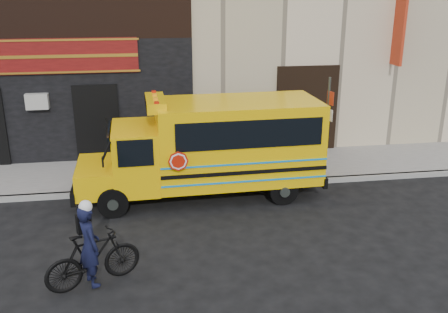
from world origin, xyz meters
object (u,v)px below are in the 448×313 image
sign_pole (327,126)px  cyclist (90,248)px  bicycle (93,259)px  school_bus (214,145)px

sign_pole → cyclist: 8.14m
bicycle → cyclist: bearing=111.4°
bicycle → cyclist: 0.28m
bicycle → cyclist: (-0.04, -0.04, 0.27)m
sign_pole → bicycle: size_ratio=1.67×
school_bus → bicycle: bearing=-125.8°
school_bus → bicycle: (-3.01, -4.17, -0.93)m
school_bus → cyclist: (-3.05, -4.20, -0.66)m
school_bus → cyclist: bearing=-126.0°
bicycle → school_bus: bearing=-58.2°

